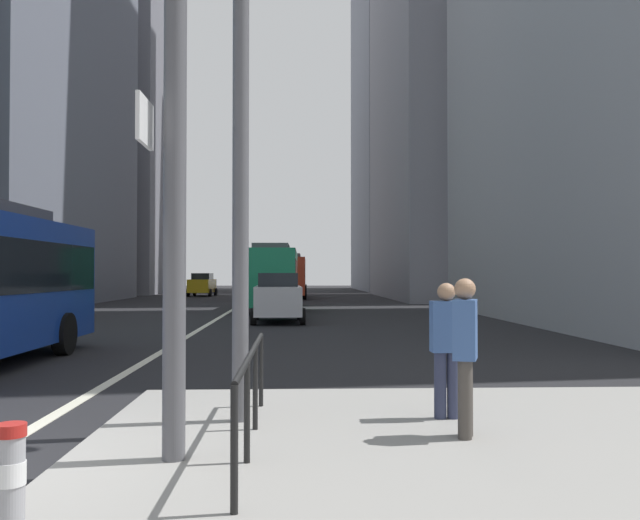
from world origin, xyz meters
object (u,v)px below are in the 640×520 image
at_px(car_oncoming_mid, 39,296).
at_px(car_receding_far, 291,283).
at_px(car_oncoming_far, 202,284).
at_px(city_bus_red_distant, 289,275).
at_px(pedestrian_walking, 465,349).
at_px(city_bus_red_receding, 273,275).
at_px(car_receding_near, 278,297).
at_px(pedestrian_waiting, 447,343).
at_px(bollard_right, 10,481).

xyz_separation_m(car_oncoming_mid, car_receding_far, (10.35, 35.21, 0.00)).
height_order(car_oncoming_mid, car_oncoming_far, same).
xyz_separation_m(car_receding_far, car_oncoming_far, (-7.53, -6.13, -0.00)).
distance_m(city_bus_red_distant, pedestrian_walking, 45.84).
distance_m(city_bus_red_receding, car_oncoming_mid, 12.15).
height_order(car_receding_far, pedestrian_walking, car_receding_far).
xyz_separation_m(car_receding_near, pedestrian_waiting, (2.51, -18.41, 0.08)).
xyz_separation_m(car_oncoming_mid, pedestrian_waiting, (12.48, -20.28, 0.08)).
distance_m(pedestrian_waiting, pedestrian_walking, 0.96).
bearing_deg(car_receding_near, city_bus_red_receding, 92.96).
xyz_separation_m(city_bus_red_receding, pedestrian_walking, (2.98, -28.79, -0.72)).
distance_m(car_receding_far, bollard_right, 59.38).
bearing_deg(car_oncoming_mid, car_oncoming_far, 84.46).
xyz_separation_m(city_bus_red_distant, car_receding_near, (-0.26, -26.40, -0.85)).
bearing_deg(car_receding_far, city_bus_red_distant, -90.66).
bearing_deg(city_bus_red_receding, city_bus_red_distant, 87.49).
distance_m(city_bus_red_distant, car_oncoming_mid, 26.59).
relative_size(car_oncoming_mid, car_receding_near, 0.98).
height_order(car_receding_near, pedestrian_walking, car_receding_near).
distance_m(car_oncoming_far, bollard_right, 53.57).
bearing_deg(car_receding_far, car_receding_near, -90.59).
height_order(car_receding_near, car_oncoming_far, same).
height_order(car_oncoming_mid, pedestrian_walking, car_oncoming_mid).
bearing_deg(city_bus_red_receding, car_oncoming_mid, -141.48).
distance_m(car_receding_near, pedestrian_walking, 19.53).
relative_size(city_bus_red_receding, car_receding_near, 2.58).
height_order(city_bus_red_distant, car_oncoming_far, city_bus_red_distant).
bearing_deg(bollard_right, car_oncoming_far, 96.42).
relative_size(car_receding_near, bollard_right, 5.18).
relative_size(car_oncoming_mid, pedestrian_waiting, 2.51).
distance_m(car_receding_far, pedestrian_walking, 56.49).
distance_m(city_bus_red_distant, pedestrian_waiting, 44.88).
xyz_separation_m(pedestrian_waiting, pedestrian_walking, (-0.01, -0.96, 0.04)).
height_order(car_oncoming_far, pedestrian_waiting, car_oncoming_far).
xyz_separation_m(city_bus_red_distant, pedestrian_walking, (2.24, -45.78, -0.72)).
bearing_deg(car_receding_near, bollard_right, -93.00).
xyz_separation_m(car_receding_near, car_oncoming_far, (-7.15, 30.95, -0.00)).
relative_size(city_bus_red_receding, car_oncoming_mid, 2.64).
xyz_separation_m(car_receding_near, car_receding_far, (0.38, 37.08, 0.00)).
bearing_deg(bollard_right, car_receding_far, 88.51).
bearing_deg(car_oncoming_mid, pedestrian_walking, -59.59).
relative_size(car_receding_near, pedestrian_waiting, 2.57).
distance_m(bollard_right, pedestrian_waiting, 5.36).
xyz_separation_m(city_bus_red_receding, car_oncoming_mid, (-9.48, -7.55, -0.85)).
bearing_deg(pedestrian_waiting, car_oncoming_mid, 121.61).
bearing_deg(car_oncoming_far, car_receding_far, 39.13).
height_order(city_bus_red_receding, pedestrian_walking, city_bus_red_receding).
relative_size(city_bus_red_distant, bollard_right, 13.28).
xyz_separation_m(city_bus_red_distant, car_oncoming_far, (-7.41, 4.55, -0.85)).
height_order(city_bus_red_receding, car_oncoming_mid, city_bus_red_receding).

